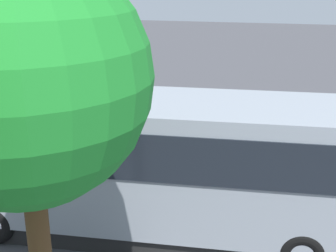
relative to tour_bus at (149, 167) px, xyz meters
name	(u,v)px	position (x,y,z in m)	size (l,w,h in m)	color
ground_plane	(202,161)	(-0.64, -4.41, -1.64)	(80.00, 80.00, 0.00)	#424247
tour_bus	(149,167)	(0.00, 0.00, 0.00)	(9.77, 2.96, 3.25)	#8C939E
spectator_far_left	(241,153)	(-1.93, -2.87, -0.63)	(0.58, 0.36, 1.71)	black
spectator_left	(201,152)	(-0.84, -2.57, -0.59)	(0.57, 0.32, 1.76)	black
spectator_centre	(166,147)	(0.25, -2.96, -0.67)	(0.57, 0.39, 1.65)	#473823
spectator_right	(121,146)	(1.55, -2.70, -0.64)	(0.57, 0.31, 1.69)	black
spectator_far_right	(84,143)	(2.73, -2.68, -0.65)	(0.58, 0.36, 1.68)	black
parked_motorcycle_silver	(312,187)	(-3.89, -2.19, -1.16)	(2.05, 0.58, 0.99)	black
stunt_motorcycle	(160,106)	(1.34, -6.74, -0.58)	(1.84, 0.64, 1.93)	black
traffic_cone	(188,133)	(0.13, -6.11, -1.34)	(0.34, 0.34, 0.63)	orange
tree_left	(20,59)	(0.47, 4.34, 3.30)	(3.29, 3.29, 6.85)	#51381E
bay_line_a	(302,147)	(-3.89, -6.35, -1.64)	(0.22, 4.54, 0.01)	white
bay_line_b	(228,141)	(-1.31, -6.35, -1.64)	(0.21, 4.29, 0.01)	white
bay_line_c	(159,136)	(1.26, -6.35, -1.64)	(0.23, 4.82, 0.01)	white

